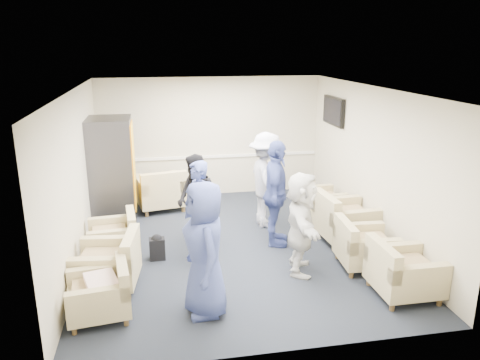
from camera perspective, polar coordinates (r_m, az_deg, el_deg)
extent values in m
plane|color=black|center=(8.27, -0.85, -7.98)|extent=(6.00, 6.00, 0.00)
plane|color=white|center=(7.57, -0.93, 11.00)|extent=(6.00, 6.00, 0.00)
cube|color=beige|center=(10.70, -3.59, 5.23)|extent=(5.00, 0.02, 2.70)
cube|color=beige|center=(5.04, 4.89, -7.75)|extent=(5.00, 0.02, 2.70)
cube|color=beige|center=(7.81, -19.29, 0.15)|extent=(0.02, 6.00, 2.70)
cube|color=beige|center=(8.57, 15.83, 1.84)|extent=(0.02, 6.00, 2.70)
cube|color=white|center=(10.78, -3.54, 2.86)|extent=(4.98, 0.04, 0.06)
cube|color=black|center=(10.03, 11.33, 8.26)|extent=(0.07, 1.00, 0.58)
cube|color=black|center=(10.02, 11.14, 8.26)|extent=(0.01, 0.92, 0.50)
cube|color=#47474E|center=(10.07, 11.49, 7.42)|extent=(0.04, 0.10, 0.25)
cube|color=tan|center=(6.45, -16.84, -13.85)|extent=(0.85, 0.85, 0.25)
cube|color=#987E54|center=(6.37, -16.96, -12.52)|extent=(0.59, 0.56, 0.09)
cube|color=tan|center=(6.31, -14.13, -11.18)|extent=(0.22, 0.77, 0.36)
cube|color=tan|center=(7.11, -15.91, -10.55)|extent=(0.96, 0.96, 0.29)
cube|color=#987E54|center=(7.02, -16.03, -9.14)|extent=(0.66, 0.63, 0.10)
cube|color=tan|center=(6.89, -13.17, -8.03)|extent=(0.25, 0.88, 0.41)
cube|color=tan|center=(8.12, -15.25, -7.25)|extent=(0.83, 0.83, 0.25)
cube|color=#987E54|center=(8.05, -15.34, -6.13)|extent=(0.57, 0.54, 0.09)
cube|color=tan|center=(8.01, -13.12, -5.06)|extent=(0.19, 0.78, 0.36)
cube|color=tan|center=(7.03, 19.38, -11.21)|extent=(0.85, 0.85, 0.28)
cube|color=#987E54|center=(6.95, 19.53, -9.82)|extent=(0.59, 0.55, 0.10)
cube|color=tan|center=(6.73, 16.99, -9.06)|extent=(0.14, 0.85, 0.40)
cube|color=tan|center=(7.69, 15.05, -8.45)|extent=(0.88, 0.88, 0.27)
cube|color=#987E54|center=(7.62, 15.15, -7.19)|extent=(0.61, 0.57, 0.10)
cube|color=tan|center=(7.45, 12.75, -6.36)|extent=(0.19, 0.83, 0.39)
cube|color=tan|center=(8.61, 12.69, -5.33)|extent=(0.98, 0.98, 0.31)
cube|color=#987E54|center=(8.54, 12.78, -4.03)|extent=(0.68, 0.64, 0.11)
cube|color=tan|center=(8.32, 10.46, -3.23)|extent=(0.21, 0.94, 0.44)
cube|color=tan|center=(9.65, 9.93, -3.08)|extent=(0.85, 0.85, 0.25)
cube|color=#987E54|center=(9.60, 9.98, -2.11)|extent=(0.59, 0.55, 0.09)
cube|color=tan|center=(9.42, 8.26, -1.51)|extent=(0.21, 0.78, 0.36)
cube|color=tan|center=(10.11, -9.64, -1.86)|extent=(1.11, 1.11, 0.31)
cube|color=#987E54|center=(10.04, -9.70, -0.71)|extent=(0.73, 0.76, 0.11)
cube|color=tan|center=(9.62, -9.25, -0.40)|extent=(0.96, 0.34, 0.45)
cube|color=#47474E|center=(9.36, -15.34, 1.05)|extent=(0.81, 0.98, 2.06)
cube|color=#F96705|center=(9.30, -12.83, 1.79)|extent=(0.02, 0.83, 1.65)
cube|color=black|center=(9.55, -12.49, -3.22)|extent=(0.02, 0.49, 0.13)
cube|color=black|center=(7.82, -10.06, -8.26)|extent=(0.26, 0.19, 0.36)
sphere|color=black|center=(7.76, -10.12, -7.17)|extent=(0.18, 0.18, 0.18)
cube|color=white|center=(6.33, -16.56, -11.94)|extent=(0.49, 0.57, 0.14)
imported|color=#3A488D|center=(6.00, -4.33, -8.42)|extent=(0.68, 0.94, 1.79)
imported|color=#3A488D|center=(7.49, -5.16, -3.86)|extent=(0.48, 0.65, 1.65)
imported|color=black|center=(8.20, -5.36, -2.35)|extent=(0.85, 0.94, 1.58)
imported|color=silver|center=(8.86, 3.22, -0.03)|extent=(0.74, 1.22, 1.82)
imported|color=#3A488D|center=(8.02, 4.37, -1.70)|extent=(0.73, 1.17, 1.85)
imported|color=silver|center=(7.13, 7.48, -5.23)|extent=(0.84, 1.55, 1.59)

